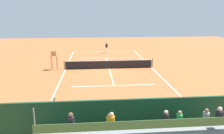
# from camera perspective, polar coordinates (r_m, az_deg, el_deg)

# --- Properties ---
(ground_plane) EXTENTS (60.00, 60.00, 0.00)m
(ground_plane) POSITION_cam_1_polar(r_m,az_deg,el_deg) (25.73, -0.77, -0.39)
(ground_plane) COLOR #BC6033
(court_line_markings) EXTENTS (10.10, 22.20, 0.01)m
(court_line_markings) POSITION_cam_1_polar(r_m,az_deg,el_deg) (25.77, -0.78, -0.36)
(court_line_markings) COLOR white
(court_line_markings) RESTS_ON ground
(tennis_net) EXTENTS (10.30, 0.10, 1.07)m
(tennis_net) POSITION_cam_1_polar(r_m,az_deg,el_deg) (25.61, -0.78, 0.70)
(tennis_net) COLOR black
(tennis_net) RESTS_ON ground
(backdrop_wall) EXTENTS (18.00, 0.16, 2.00)m
(backdrop_wall) POSITION_cam_1_polar(r_m,az_deg,el_deg) (12.29, 4.15, -12.53)
(backdrop_wall) COLOR #194228
(backdrop_wall) RESTS_ON ground
(bleacher_stand) EXTENTS (9.06, 2.40, 2.48)m
(bleacher_stand) POSITION_cam_1_polar(r_m,az_deg,el_deg) (11.16, 5.86, -15.89)
(bleacher_stand) COLOR gray
(bleacher_stand) RESTS_ON ground
(umpire_chair) EXTENTS (0.67, 0.67, 2.14)m
(umpire_chair) POSITION_cam_1_polar(r_m,az_deg,el_deg) (25.79, -14.67, 2.18)
(umpire_chair) COLOR #A88456
(umpire_chair) RESTS_ON ground
(courtside_bench) EXTENTS (1.80, 0.40, 0.93)m
(courtside_bench) POSITION_cam_1_polar(r_m,az_deg,el_deg) (14.05, 18.16, -11.66)
(courtside_bench) COLOR #9E754C
(courtside_bench) RESTS_ON ground
(equipment_bag) EXTENTS (0.90, 0.36, 0.36)m
(equipment_bag) POSITION_cam_1_polar(r_m,az_deg,el_deg) (13.61, 12.18, -13.90)
(equipment_bag) COLOR #B22D2D
(equipment_bag) RESTS_ON ground
(tennis_player) EXTENTS (0.41, 0.55, 1.93)m
(tennis_player) POSITION_cam_1_polar(r_m,az_deg,el_deg) (35.19, -1.40, 5.31)
(tennis_player) COLOR white
(tennis_player) RESTS_ON ground
(tennis_racket) EXTENTS (0.43, 0.57, 0.03)m
(tennis_racket) POSITION_cam_1_polar(r_m,az_deg,el_deg) (35.49, -2.32, 3.74)
(tennis_racket) COLOR black
(tennis_racket) RESTS_ON ground
(tennis_ball_near) EXTENTS (0.07, 0.07, 0.07)m
(tennis_ball_near) POSITION_cam_1_polar(r_m,az_deg,el_deg) (32.89, 0.46, 2.94)
(tennis_ball_near) COLOR #CCDB33
(tennis_ball_near) RESTS_ON ground
(tennis_ball_far) EXTENTS (0.07, 0.07, 0.07)m
(tennis_ball_far) POSITION_cam_1_polar(r_m,az_deg,el_deg) (33.51, -4.32, 3.11)
(tennis_ball_far) COLOR #CCDB33
(tennis_ball_far) RESTS_ON ground
(line_judge) EXTENTS (0.41, 0.55, 1.93)m
(line_judge) POSITION_cam_1_polar(r_m,az_deg,el_deg) (12.88, -14.60, -11.59)
(line_judge) COLOR #232328
(line_judge) RESTS_ON ground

